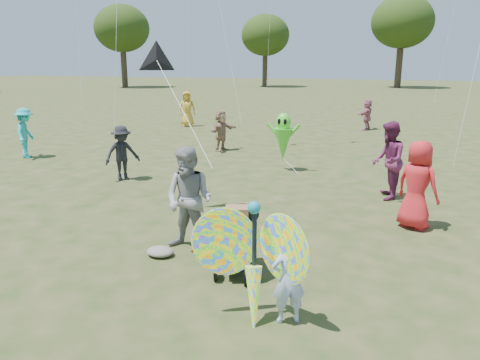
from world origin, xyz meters
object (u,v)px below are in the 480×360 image
at_px(crowd_d, 221,130).
at_px(crowd_j, 367,114).
at_px(child_girl, 288,279).
at_px(crowd_a, 417,185).
at_px(crowd_i, 26,133).
at_px(adult_man, 189,200).
at_px(butterfly_kite, 254,262).
at_px(alien_kite, 283,139).
at_px(jogging_stroller, 239,235).
at_px(crowd_g, 187,109).
at_px(crowd_b, 122,153).
at_px(crowd_e, 388,161).

height_order(crowd_d, crowd_j, crowd_d).
distance_m(child_girl, crowd_a, 4.49).
bearing_deg(crowd_i, adult_man, -148.58).
distance_m(child_girl, butterfly_kite, 0.48).
bearing_deg(adult_man, crowd_j, 90.74).
relative_size(child_girl, adult_man, 0.64).
xyz_separation_m(adult_man, alien_kite, (0.08, 6.46, 0.06)).
bearing_deg(child_girl, crowd_j, -116.35).
distance_m(child_girl, adult_man, 2.79).
relative_size(child_girl, crowd_i, 0.69).
relative_size(jogging_stroller, alien_kite, 0.65).
height_order(crowd_g, jogging_stroller, crowd_g).
bearing_deg(crowd_b, child_girl, -96.28).
relative_size(crowd_d, alien_kite, 0.85).
bearing_deg(alien_kite, butterfly_kite, -78.81).
relative_size(crowd_g, crowd_j, 1.18).
xyz_separation_m(crowd_a, crowd_d, (-6.57, 6.47, -0.13)).
relative_size(crowd_j, jogging_stroller, 1.31).
xyz_separation_m(crowd_i, alien_kite, (8.71, 0.90, 0.12)).
relative_size(crowd_d, crowd_i, 0.88).
relative_size(crowd_b, crowd_i, 0.89).
distance_m(butterfly_kite, alien_kite, 8.46).
bearing_deg(crowd_d, butterfly_kite, -139.47).
distance_m(crowd_e, alien_kite, 3.69).
bearing_deg(alien_kite, crowd_g, 130.56).
xyz_separation_m(crowd_i, butterfly_kite, (10.35, -7.39, -0.05)).
bearing_deg(jogging_stroller, butterfly_kite, -83.69).
relative_size(crowd_d, jogging_stroller, 1.31).
bearing_deg(crowd_j, jogging_stroller, 14.58).
xyz_separation_m(crowd_j, alien_kite, (-1.76, -9.72, 0.23)).
xyz_separation_m(crowd_j, jogging_stroller, (-0.75, -16.75, -0.13)).
bearing_deg(crowd_e, crowd_b, -91.89).
bearing_deg(jogging_stroller, crowd_b, 117.61).
xyz_separation_m(crowd_d, crowd_e, (5.97, -4.53, 0.19)).
height_order(crowd_e, crowd_i, crowd_e).
distance_m(adult_man, butterfly_kite, 2.52).
height_order(crowd_a, crowd_e, crowd_e).
xyz_separation_m(crowd_b, jogging_stroller, (4.93, -4.49, -0.14)).
bearing_deg(crowd_i, crowd_e, -121.47).
bearing_deg(crowd_e, crowd_a, 11.59).
bearing_deg(butterfly_kite, adult_man, 133.20).
height_order(child_girl, crowd_a, crowd_a).
bearing_deg(crowd_g, butterfly_kite, -81.16).
distance_m(crowd_d, crowd_e, 7.49).
bearing_deg(butterfly_kite, alien_kite, 101.19).
bearing_deg(alien_kite, crowd_j, 79.73).
distance_m(adult_man, crowd_i, 10.26).
distance_m(crowd_i, crowd_j, 14.92).
bearing_deg(crowd_i, child_girl, -149.92).
xyz_separation_m(child_girl, crowd_j, (-0.30, 17.93, 0.16)).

